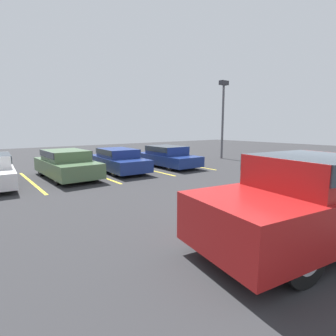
# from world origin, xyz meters

# --- Properties ---
(ground_plane) EXTENTS (60.00, 60.00, 0.00)m
(ground_plane) POSITION_xyz_m (0.00, 0.00, 0.00)
(ground_plane) COLOR #2D2D30
(stall_stripe_b) EXTENTS (0.12, 5.42, 0.01)m
(stall_stripe_b) POSITION_xyz_m (-4.56, 9.57, 0.00)
(stall_stripe_b) COLOR yellow
(stall_stripe_b) RESTS_ON ground_plane
(stall_stripe_c) EXTENTS (0.12, 5.42, 0.01)m
(stall_stripe_c) POSITION_xyz_m (-1.65, 9.57, 0.00)
(stall_stripe_c) COLOR yellow
(stall_stripe_c) RESTS_ON ground_plane
(stall_stripe_d) EXTENTS (0.12, 5.42, 0.01)m
(stall_stripe_d) POSITION_xyz_m (1.25, 9.57, 0.00)
(stall_stripe_d) COLOR yellow
(stall_stripe_d) RESTS_ON ground_plane
(stall_stripe_e) EXTENTS (0.12, 5.42, 0.01)m
(stall_stripe_e) POSITION_xyz_m (4.16, 9.57, 0.00)
(stall_stripe_e) COLOR yellow
(stall_stripe_e) RESTS_ON ground_plane
(pickup_truck) EXTENTS (5.74, 2.81, 1.81)m
(pickup_truck) POSITION_xyz_m (-1.05, -0.54, 0.91)
(pickup_truck) COLOR #A51919
(pickup_truck) RESTS_ON ground_plane
(parked_sedan_b) EXTENTS (1.93, 4.47, 1.29)m
(parked_sedan_b) POSITION_xyz_m (-3.02, 9.64, 0.69)
(parked_sedan_b) COLOR #4C6B47
(parked_sedan_b) RESTS_ON ground_plane
(parked_sedan_c) EXTENTS (1.99, 4.43, 1.21)m
(parked_sedan_c) POSITION_xyz_m (-0.32, 9.73, 0.64)
(parked_sedan_c) COLOR navy
(parked_sedan_c) RESTS_ON ground_plane
(parked_sedan_d) EXTENTS (1.88, 4.44, 1.22)m
(parked_sedan_d) POSITION_xyz_m (2.82, 9.57, 0.65)
(parked_sedan_d) COLOR navy
(parked_sedan_d) RESTS_ON ground_plane
(light_post) EXTENTS (0.70, 0.36, 5.64)m
(light_post) POSITION_xyz_m (8.55, 10.33, 3.65)
(light_post) COLOR #515156
(light_post) RESTS_ON ground_plane
(wheel_stop_curb) EXTENTS (1.95, 0.20, 0.14)m
(wheel_stop_curb) POSITION_xyz_m (-2.67, 13.02, 0.07)
(wheel_stop_curb) COLOR #B7B2A8
(wheel_stop_curb) RESTS_ON ground_plane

